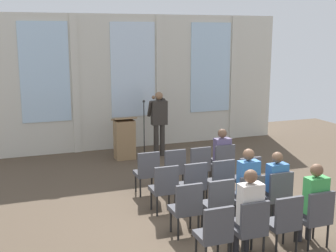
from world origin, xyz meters
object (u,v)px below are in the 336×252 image
Objects in this scene: chair_r2_c2 at (248,197)px; chair_r1_c1 at (193,182)px; chair_r1_c2 at (221,179)px; chair_r3_c3 at (316,215)px; audience_r0_c3 at (221,153)px; lectern at (124,139)px; speaker at (159,119)px; audience_r2_c3 at (275,182)px; audience_r3_c1 at (248,209)px; chair_r0_c0 at (147,170)px; audience_r3_c3 at (313,200)px; chair_r3_c2 at (284,220)px; chair_r0_c2 at (198,165)px; chair_r1_c0 at (164,186)px; audience_r2_c2 at (247,183)px; chair_r2_c3 at (277,193)px; chair_r3_c1 at (251,226)px; chair_r0_c3 at (223,162)px; chair_r1_c3 at (247,176)px; chair_r0_c1 at (173,167)px; mic_stand at (144,144)px; chair_r2_c0 at (186,206)px; chair_r2_c1 at (218,201)px; chair_r3_c0 at (215,232)px.

chair_r1_c1 is at bearing 118.93° from chair_r2_c2.
chair_r1_c2 and chair_r3_c3 have the same top height.
lectern is at bearing 117.85° from audience_r0_c3.
speaker is 1.39× the size of audience_r2_c3.
audience_r3_c1 is at bearing -96.45° from speaker.
chair_r0_c0 is at bearing 137.86° from chair_r1_c2.
chair_r1_c1 is 1.00× the size of chair_r1_c2.
lectern is 6.12m from audience_r3_c3.
chair_r1_c2 is at bearing 90.00° from chair_r3_c2.
chair_r0_c2 is 3.15m from audience_r3_c1.
chair_r1_c0 is (0.00, -1.05, 0.00)m from chair_r0_c0.
audience_r2_c2 is (-0.00, 0.08, 0.23)m from chair_r2_c2.
chair_r0_c2 is at bearing 105.45° from chair_r2_c3.
audience_r3_c3 is (1.17, 0.08, 0.21)m from chair_r3_c1.
chair_r0_c2 is at bearing 79.56° from chair_r3_c1.
chair_r0_c2 is at bearing 90.00° from chair_r2_c2.
chair_r0_c0 and chair_r0_c3 have the same top height.
chair_r0_c3 is 1.00× the size of chair_r1_c3.
chair_r0_c1 is 0.70× the size of audience_r3_c3.
chair_r3_c1 is at bearing -92.56° from mic_stand.
chair_r0_c2 is at bearing 42.14° from chair_r1_c0.
audience_r3_c1 is at bearing -90.00° from chair_r0_c1.
chair_r2_c1 is (0.58, 0.00, 0.00)m from chair_r2_c0.
audience_r0_c3 is at bearing 74.60° from audience_r2_c2.
chair_r1_c0 and chair_r1_c1 have the same top height.
speaker reaches higher than chair_r2_c2.
chair_r0_c3 is 0.74× the size of audience_r2_c3.
chair_r0_c0 is 2.04m from chair_r1_c3.
speaker reaches higher than chair_r3_c0.
audience_r0_c3 is 1.35× the size of chair_r1_c0.
chair_r0_c0 is 3.37m from chair_r3_c2.
audience_r0_c3 is 3.17m from audience_r3_c3.
chair_r3_c3 is at bearing -90.00° from chair_r0_c3.
lectern is at bearing 86.74° from chair_r2_c0.
chair_r2_c1 and chair_r3_c1 have the same top height.
audience_r3_c3 reaches higher than chair_r3_c3.
chair_r3_c3 is (0.58, 0.00, 0.00)m from chair_r3_c2.
chair_r3_c1 is at bearing 180.00° from chair_r3_c3.
audience_r2_c2 reaches higher than chair_r3_c0.
mic_stand is 1.65× the size of chair_r1_c3.
audience_r2_c3 is at bearing -90.00° from chair_r1_c3.
audience_r0_c3 is 1.64m from chair_r1_c1.
chair_r0_c2 and chair_r3_c1 have the same top height.
chair_r0_c3 is 3.09m from audience_r3_c3.
chair_r1_c2 is 2.19m from chair_r3_c3.
chair_r0_c3 is at bearing 61.07° from chair_r1_c2.
chair_r2_c2 is at bearing -118.93° from chair_r1_c3.
chair_r3_c0 is at bearing 180.00° from chair_r3_c1.
mic_stand is 4.08m from chair_r1_c0.
chair_r2_c2 is at bearing -61.07° from chair_r1_c1.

